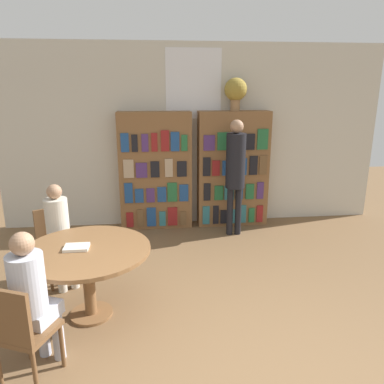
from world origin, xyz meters
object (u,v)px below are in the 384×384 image
(flower_vase, at_px, (236,91))
(reading_table, at_px, (87,259))
(chair_left_side, at_px, (56,241))
(librarian_standing, at_px, (236,166))
(chair_near_camera, at_px, (20,329))
(bookshelf_left, at_px, (156,171))
(seated_reader_right, at_px, (32,293))
(bookshelf_right, at_px, (233,169))
(seated_reader_left, at_px, (59,230))

(flower_vase, relative_size, reading_table, 0.40)
(chair_left_side, height_order, librarian_standing, librarian_standing)
(flower_vase, distance_m, reading_table, 3.63)
(chair_near_camera, bearing_deg, librarian_standing, 74.02)
(chair_near_camera, bearing_deg, flower_vase, 77.47)
(bookshelf_left, bearing_deg, flower_vase, 0.21)
(bookshelf_left, relative_size, seated_reader_right, 1.53)
(bookshelf_right, distance_m, flower_vase, 1.28)
(bookshelf_right, relative_size, seated_reader_right, 1.53)
(reading_table, distance_m, chair_left_side, 0.99)
(bookshelf_right, xyz_separation_m, seated_reader_left, (-2.45, -1.86, -0.25))
(chair_left_side, bearing_deg, reading_table, 90.00)
(chair_left_side, xyz_separation_m, librarian_standing, (2.48, 1.20, 0.62))
(bookshelf_left, height_order, chair_near_camera, bookshelf_left)
(librarian_standing, bearing_deg, seated_reader_left, -150.37)
(reading_table, bearing_deg, flower_vase, 51.20)
(chair_left_side, relative_size, librarian_standing, 0.49)
(librarian_standing, bearing_deg, bookshelf_right, 81.94)
(bookshelf_left, height_order, librarian_standing, bookshelf_left)
(seated_reader_right, relative_size, librarian_standing, 0.69)
(flower_vase, relative_size, chair_near_camera, 0.57)
(seated_reader_right, bearing_deg, reading_table, 90.00)
(chair_near_camera, relative_size, librarian_standing, 0.49)
(bookshelf_left, distance_m, chair_left_side, 2.16)
(flower_vase, xyz_separation_m, reading_table, (-2.04, -2.54, -1.60))
(librarian_standing, bearing_deg, bookshelf_left, 157.83)
(bookshelf_right, bearing_deg, librarian_standing, -98.06)
(bookshelf_left, relative_size, bookshelf_right, 1.00)
(bookshelf_left, height_order, chair_left_side, bookshelf_left)
(bookshelf_right, height_order, seated_reader_left, bookshelf_right)
(librarian_standing, bearing_deg, flower_vase, 81.17)
(flower_vase, bearing_deg, chair_left_side, -146.26)
(reading_table, distance_m, chair_near_camera, 0.99)
(bookshelf_left, distance_m, reading_table, 2.66)
(reading_table, distance_m, librarian_standing, 2.87)
(chair_near_camera, bearing_deg, bookshelf_right, 77.52)
(chair_left_side, distance_m, seated_reader_left, 0.27)
(librarian_standing, bearing_deg, chair_left_side, -154.14)
(seated_reader_left, relative_size, librarian_standing, 0.68)
(seated_reader_right, bearing_deg, bookshelf_right, 76.97)
(bookshelf_left, xyz_separation_m, chair_left_side, (-1.25, -1.70, -0.45))
(chair_left_side, bearing_deg, librarian_standing, 174.40)
(bookshelf_right, bearing_deg, flower_vase, 33.11)
(bookshelf_left, xyz_separation_m, flower_vase, (1.31, 0.00, 1.28))
(bookshelf_left, distance_m, seated_reader_left, 2.20)
(seated_reader_left, bearing_deg, chair_left_side, -90.00)
(bookshelf_left, bearing_deg, chair_near_camera, -107.88)
(reading_table, xyz_separation_m, seated_reader_right, (-0.31, -0.74, 0.08))
(bookshelf_right, height_order, chair_left_side, bookshelf_right)
(reading_table, height_order, seated_reader_left, seated_reader_left)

